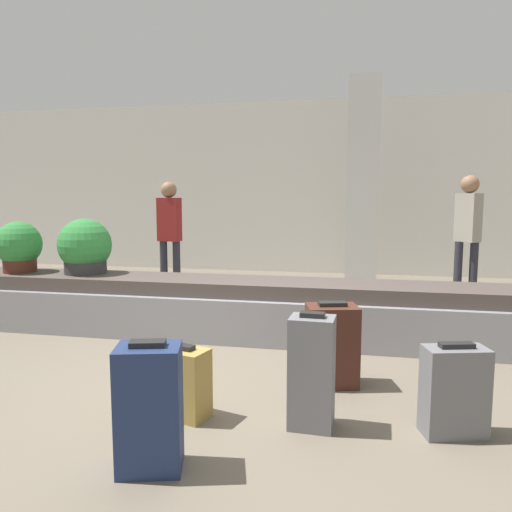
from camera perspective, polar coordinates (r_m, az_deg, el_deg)
ground_plane at (r=4.13m, az=-3.54°, el=-13.73°), size 18.00×18.00×0.00m
back_wall at (r=9.47m, az=5.55°, el=7.79°), size 18.00×0.06×3.20m
carousel at (r=5.18m, az=0.00°, el=-6.15°), size 7.71×0.82×0.59m
pillar at (r=7.78m, az=12.07°, el=7.85°), size 0.47×0.47×3.20m
suitcase_0 at (r=3.93m, az=8.65°, el=-10.03°), size 0.44×0.37×0.65m
suitcase_1 at (r=2.81m, az=-12.08°, el=-16.60°), size 0.39×0.33×0.70m
suitcase_2 at (r=3.35m, az=21.73°, el=-14.15°), size 0.41×0.29×0.58m
suitcase_3 at (r=3.43m, az=-8.66°, el=-14.03°), size 0.42×0.30×0.49m
suitcase_4 at (r=3.22m, az=6.39°, el=-13.05°), size 0.28×0.23×0.74m
potted_plant_0 at (r=5.86m, az=-18.97°, el=0.89°), size 0.59×0.59×0.61m
potted_plant_1 at (r=6.23m, az=-25.47°, el=0.94°), size 0.50×0.50×0.57m
traveler_0 at (r=7.39m, az=-9.86°, el=3.18°), size 0.34×0.23×1.65m
traveler_1 at (r=7.38m, az=23.05°, el=3.14°), size 0.34×0.36×1.73m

